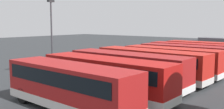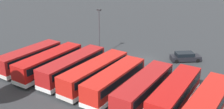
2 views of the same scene
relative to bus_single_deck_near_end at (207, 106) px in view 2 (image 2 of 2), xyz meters
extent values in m
plane|color=#2D3033|center=(12.36, -11.33, -1.62)|extent=(140.00, 140.00, 0.00)
cube|color=red|center=(0.00, 0.01, 0.03)|extent=(2.95, 11.10, 2.60)
cube|color=black|center=(0.00, 0.01, 0.63)|extent=(2.98, 10.30, 0.90)
cube|color=black|center=(-0.20, -5.53, 0.63)|extent=(2.25, 0.14, 1.10)
cylinder|color=black|center=(0.97, -4.14, -1.07)|extent=(0.34, 1.11, 1.10)
cube|color=#B71411|center=(3.51, -0.66, 0.03)|extent=(2.64, 10.75, 2.60)
cube|color=silver|center=(3.51, -0.66, -1.00)|extent=(2.68, 10.79, 0.55)
cube|color=black|center=(3.51, -0.66, 0.63)|extent=(2.69, 9.95, 0.90)
cube|color=black|center=(3.56, -6.05, 0.63)|extent=(2.25, 0.08, 1.10)
cylinder|color=black|center=(4.67, -4.61, -1.07)|extent=(0.31, 1.10, 1.10)
cylinder|color=black|center=(2.42, -4.63, -1.07)|extent=(0.31, 1.10, 1.10)
cube|color=#A51919|center=(6.92, 0.01, 0.03)|extent=(2.60, 10.82, 2.60)
cube|color=silver|center=(6.92, 0.01, -1.00)|extent=(2.64, 10.86, 0.55)
cube|color=black|center=(6.92, 0.01, 0.63)|extent=(2.65, 10.02, 0.90)
cube|color=black|center=(6.89, -5.42, 0.63)|extent=(2.25, 0.07, 1.10)
cylinder|color=black|center=(8.02, -3.99, -1.07)|extent=(0.30, 1.10, 1.10)
cylinder|color=black|center=(5.77, -3.98, -1.07)|extent=(0.30, 1.10, 1.10)
cube|color=red|center=(10.69, 0.12, 0.03)|extent=(2.66, 10.42, 2.60)
cube|color=silver|center=(10.69, 0.12, -1.00)|extent=(2.71, 10.46, 0.55)
cube|color=black|center=(10.69, 0.12, 0.63)|extent=(2.72, 9.62, 0.90)
cube|color=black|center=(10.63, -5.11, 0.63)|extent=(2.25, 0.08, 1.10)
cylinder|color=black|center=(11.77, -3.69, -1.07)|extent=(0.31, 1.10, 1.10)
cylinder|color=black|center=(9.52, -3.66, -1.07)|extent=(0.31, 1.10, 1.10)
cylinder|color=black|center=(11.86, 3.91, -1.07)|extent=(0.31, 1.10, 1.10)
cylinder|color=black|center=(9.61, 3.93, -1.07)|extent=(0.31, 1.10, 1.10)
cube|color=red|center=(13.98, -0.44, 0.03)|extent=(2.97, 11.48, 2.60)
cube|color=silver|center=(13.98, -0.44, -1.00)|extent=(3.01, 11.52, 0.55)
cube|color=black|center=(13.98, -0.44, 0.63)|extent=(3.00, 10.68, 0.90)
cube|color=black|center=(13.77, -6.16, 0.63)|extent=(2.25, 0.14, 1.10)
cylinder|color=black|center=(14.95, -4.77, -1.07)|extent=(0.34, 1.11, 1.10)
cylinder|color=black|center=(12.70, -4.69, -1.07)|extent=(0.34, 1.11, 1.10)
cylinder|color=black|center=(15.26, 3.82, -1.07)|extent=(0.34, 1.11, 1.10)
cylinder|color=black|center=(13.01, 3.90, -1.07)|extent=(0.34, 1.11, 1.10)
cube|color=#A51919|center=(17.69, -0.53, 0.03)|extent=(2.60, 11.20, 2.60)
cube|color=silver|center=(17.69, -0.53, -1.00)|extent=(2.64, 11.24, 0.55)
cube|color=black|center=(17.69, -0.53, 0.63)|extent=(2.66, 10.40, 0.90)
cube|color=black|center=(17.67, -6.16, 0.63)|extent=(2.25, 0.07, 1.10)
cylinder|color=black|center=(18.80, -4.73, -1.07)|extent=(0.31, 1.10, 1.10)
cylinder|color=black|center=(16.55, -4.72, -1.07)|extent=(0.31, 1.10, 1.10)
cylinder|color=black|center=(18.84, 3.65, -1.07)|extent=(0.31, 1.10, 1.10)
cylinder|color=black|center=(16.59, 3.66, -1.07)|extent=(0.31, 1.10, 1.10)
cube|color=#B71411|center=(21.34, 0.14, 0.03)|extent=(2.56, 10.98, 2.60)
cube|color=silver|center=(21.34, 0.14, -1.00)|extent=(2.60, 11.02, 0.55)
cube|color=black|center=(21.34, 0.14, 0.63)|extent=(2.61, 10.18, 0.90)
cube|color=black|center=(21.34, -5.38, 0.63)|extent=(2.25, 0.06, 1.10)
cylinder|color=black|center=(22.46, -3.95, -1.07)|extent=(0.30, 1.10, 1.10)
cylinder|color=black|center=(20.21, -3.95, -1.07)|extent=(0.30, 1.10, 1.10)
cylinder|color=black|center=(22.47, 4.22, -1.07)|extent=(0.30, 1.10, 1.10)
cylinder|color=black|center=(20.22, 4.23, -1.07)|extent=(0.30, 1.10, 1.10)
cube|color=#A51919|center=(25.06, 0.31, 0.03)|extent=(2.80, 10.15, 2.60)
cube|color=silver|center=(25.06, 0.31, -1.00)|extent=(2.84, 10.19, 0.55)
cube|color=black|center=(25.06, 0.31, 0.63)|extent=(2.84, 9.35, 0.90)
cube|color=black|center=(24.93, -4.76, 0.63)|extent=(2.25, 0.12, 1.10)
cylinder|color=black|center=(26.09, -3.36, -1.07)|extent=(0.33, 1.11, 1.10)
cylinder|color=black|center=(23.84, -3.30, -1.07)|extent=(0.33, 1.11, 1.10)
cylinder|color=black|center=(26.27, 3.93, -1.07)|extent=(0.33, 1.11, 1.10)
cylinder|color=black|center=(24.02, 3.98, -1.07)|extent=(0.33, 1.11, 1.10)
cube|color=black|center=(6.67, -14.51, -1.09)|extent=(4.73, 4.22, 0.70)
cube|color=black|center=(6.83, -14.39, -0.47)|extent=(3.18, 2.98, 0.55)
cylinder|color=black|center=(5.82, -16.18, -1.30)|extent=(0.64, 0.56, 0.64)
cylinder|color=black|center=(4.84, -14.91, -1.30)|extent=(0.64, 0.56, 0.64)
cylinder|color=black|center=(8.50, -14.12, -1.30)|extent=(0.64, 0.56, 0.64)
cylinder|color=black|center=(7.53, -12.85, -1.30)|extent=(0.64, 0.56, 0.64)
cylinder|color=#38383D|center=(19.16, -8.92, 2.16)|extent=(0.16, 0.16, 7.57)
cube|color=#262628|center=(19.16, -8.92, 6.10)|extent=(0.70, 0.30, 0.24)
camera|label=1|loc=(36.07, 12.81, 3.94)|focal=42.67mm
camera|label=2|loc=(-4.13, 24.34, 14.11)|focal=42.51mm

